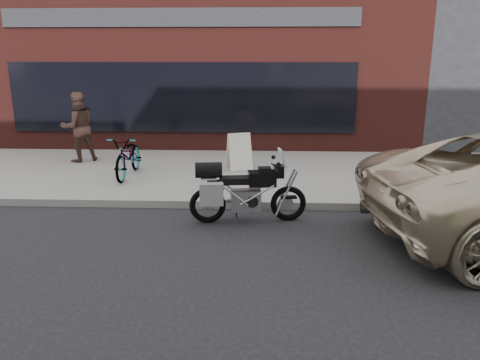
{
  "coord_description": "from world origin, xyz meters",
  "views": [
    {
      "loc": [
        0.27,
        -4.59,
        2.89
      ],
      "look_at": [
        -0.05,
        3.02,
        0.85
      ],
      "focal_mm": 35.0,
      "sensor_mm": 36.0,
      "label": 1
    }
  ],
  "objects": [
    {
      "name": "ground",
      "position": [
        0.0,
        0.0,
        0.0
      ],
      "size": [
        120.0,
        120.0,
        0.0
      ],
      "primitive_type": "plane",
      "color": "black",
      "rests_on": "ground"
    },
    {
      "name": "near_sidewalk",
      "position": [
        0.0,
        7.0,
        0.07
      ],
      "size": [
        44.0,
        6.0,
        0.15
      ],
      "primitive_type": "cube",
      "color": "gray",
      "rests_on": "ground"
    },
    {
      "name": "storefront",
      "position": [
        -2.0,
        13.98,
        2.25
      ],
      "size": [
        14.0,
        10.07,
        4.5
      ],
      "color": "#59211D",
      "rests_on": "ground"
    },
    {
      "name": "motorcycle",
      "position": [
        -0.06,
        3.29,
        0.57
      ],
      "size": [
        2.09,
        0.83,
        1.32
      ],
      "rotation": [
        0.0,
        0.0,
        0.12
      ],
      "color": "black",
      "rests_on": "ground"
    },
    {
      "name": "bicycle_front",
      "position": [
        -2.76,
        5.88,
        0.63
      ],
      "size": [
        0.65,
        1.83,
        0.96
      ],
      "primitive_type": "imported",
      "rotation": [
        0.0,
        0.0,
        -0.01
      ],
      "color": "gray",
      "rests_on": "near_sidewalk"
    },
    {
      "name": "sandwich_sign",
      "position": [
        -0.24,
        6.7,
        0.6
      ],
      "size": [
        0.71,
        0.68,
        0.9
      ],
      "rotation": [
        0.0,
        0.0,
        0.35
      ],
      "color": "silver",
      "rests_on": "near_sidewalk"
    },
    {
      "name": "cafe_patron_left",
      "position": [
        -4.5,
        7.41,
        1.06
      ],
      "size": [
        1.12,
        1.08,
        1.82
      ],
      "primitive_type": "imported",
      "rotation": [
        0.0,
        0.0,
        3.78
      ],
      "color": "#4D3229",
      "rests_on": "near_sidewalk"
    }
  ]
}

